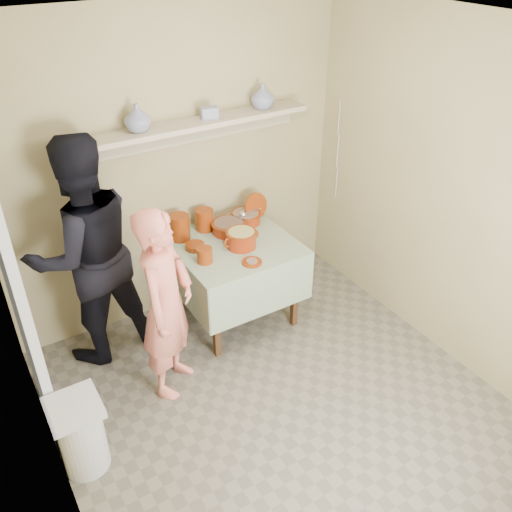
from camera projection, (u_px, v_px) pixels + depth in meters
ground at (293, 421)px, 3.88m from camera, size 3.50×3.50×0.00m
tile_panel at (20, 307)px, 3.38m from camera, size 0.06×0.70×2.00m
plate_stack_a at (180, 227)px, 4.50m from camera, size 0.17×0.17×0.22m
plate_stack_b at (204, 220)px, 4.64m from camera, size 0.16×0.16×0.19m
bowl_stack at (205, 255)px, 4.22m from camera, size 0.12×0.12×0.12m
empty_bowl at (195, 246)px, 4.41m from camera, size 0.16×0.16×0.05m
propped_lid at (256, 206)px, 4.80m from camera, size 0.24×0.11×0.23m
vase_right at (263, 96)px, 4.40m from camera, size 0.23×0.23×0.20m
vase_left at (137, 118)px, 3.93m from camera, size 0.27×0.27×0.20m
ceramic_box at (209, 113)px, 4.21m from camera, size 0.15×0.12×0.09m
person_cook at (167, 305)px, 3.81m from camera, size 0.64×0.64×1.50m
person_helper at (86, 253)px, 4.05m from camera, size 0.97×0.80×1.86m
room_shell at (303, 225)px, 3.01m from camera, size 3.04×3.54×2.62m
serving_table at (233, 255)px, 4.57m from camera, size 0.97×0.97×0.76m
cazuela_meat_a at (229, 226)px, 4.62m from camera, size 0.30×0.30×0.10m
cazuela_meat_b at (246, 217)px, 4.76m from camera, size 0.28×0.28×0.10m
ladle at (244, 215)px, 4.69m from camera, size 0.08×0.26×0.19m
cazuela_rice at (241, 238)px, 4.40m from camera, size 0.33×0.25×0.14m
front_plate at (252, 262)px, 4.23m from camera, size 0.16×0.16×0.03m
wall_shelf at (202, 124)px, 4.26m from camera, size 1.80×0.25×0.21m
trash_bin at (80, 435)px, 3.43m from camera, size 0.32×0.32×0.56m
electrical_cord at (338, 151)px, 4.92m from camera, size 0.01×0.05×0.90m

